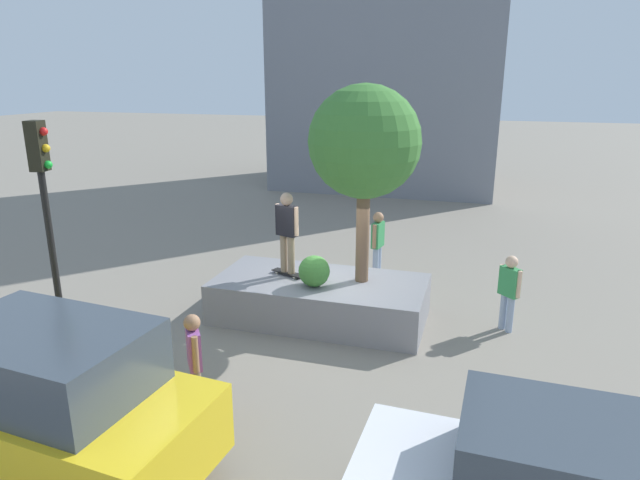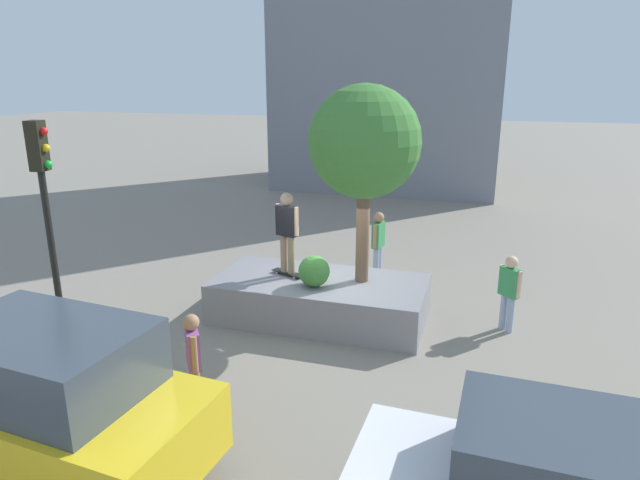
{
  "view_description": "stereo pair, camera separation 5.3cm",
  "coord_description": "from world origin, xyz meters",
  "px_view_note": "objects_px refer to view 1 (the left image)",
  "views": [
    {
      "loc": [
        -3.04,
        10.95,
        5.13
      ],
      "look_at": [
        0.23,
        0.15,
        1.79
      ],
      "focal_mm": 31.24,
      "sensor_mm": 36.0,
      "label": 1
    },
    {
      "loc": [
        -3.09,
        10.94,
        5.13
      ],
      "look_at": [
        0.23,
        0.15,
        1.79
      ],
      "focal_mm": 31.24,
      "sensor_mm": 36.0,
      "label": 2
    }
  ],
  "objects_px": {
    "skateboard": "(288,273)",
    "taxi_cab": "(41,402)",
    "plaza_tree": "(365,143)",
    "passerby_with_bag": "(378,240)",
    "planter_ledge": "(320,299)",
    "pedestrian_crossing": "(194,356)",
    "skateboarder": "(287,227)",
    "traffic_light_corner": "(46,202)",
    "bystander_watching": "(509,288)"
  },
  "relations": [
    {
      "from": "skateboard",
      "to": "skateboarder",
      "type": "xyz_separation_m",
      "value": [
        -0.0,
        0.0,
        1.05
      ]
    },
    {
      "from": "planter_ledge",
      "to": "pedestrian_crossing",
      "type": "distance_m",
      "value": 4.08
    },
    {
      "from": "skateboarder",
      "to": "pedestrian_crossing",
      "type": "relative_size",
      "value": 1.08
    },
    {
      "from": "skateboard",
      "to": "pedestrian_crossing",
      "type": "height_order",
      "value": "pedestrian_crossing"
    },
    {
      "from": "skateboard",
      "to": "traffic_light_corner",
      "type": "bearing_deg",
      "value": 44.12
    },
    {
      "from": "bystander_watching",
      "to": "traffic_light_corner",
      "type": "bearing_deg",
      "value": 24.68
    },
    {
      "from": "skateboard",
      "to": "passerby_with_bag",
      "type": "height_order",
      "value": "passerby_with_bag"
    },
    {
      "from": "skateboard",
      "to": "skateboarder",
      "type": "distance_m",
      "value": 1.05
    },
    {
      "from": "taxi_cab",
      "to": "traffic_light_corner",
      "type": "bearing_deg",
      "value": -52.82
    },
    {
      "from": "skateboard",
      "to": "taxi_cab",
      "type": "height_order",
      "value": "taxi_cab"
    },
    {
      "from": "plaza_tree",
      "to": "bystander_watching",
      "type": "xyz_separation_m",
      "value": [
        -3.03,
        -0.31,
        -2.88
      ]
    },
    {
      "from": "pedestrian_crossing",
      "to": "passerby_with_bag",
      "type": "bearing_deg",
      "value": -102.53
    },
    {
      "from": "skateboarder",
      "to": "taxi_cab",
      "type": "height_order",
      "value": "skateboarder"
    },
    {
      "from": "skateboarder",
      "to": "passerby_with_bag",
      "type": "distance_m",
      "value": 3.33
    },
    {
      "from": "skateboarder",
      "to": "taxi_cab",
      "type": "xyz_separation_m",
      "value": [
        1.23,
        5.9,
        -0.9
      ]
    },
    {
      "from": "planter_ledge",
      "to": "skateboarder",
      "type": "relative_size",
      "value": 2.54
    },
    {
      "from": "pedestrian_crossing",
      "to": "bystander_watching",
      "type": "xyz_separation_m",
      "value": [
        -4.74,
        -4.5,
        -0.01
      ]
    },
    {
      "from": "plaza_tree",
      "to": "skateboarder",
      "type": "relative_size",
      "value": 2.3
    },
    {
      "from": "pedestrian_crossing",
      "to": "plaza_tree",
      "type": "bearing_deg",
      "value": -112.16
    },
    {
      "from": "taxi_cab",
      "to": "bystander_watching",
      "type": "xyz_separation_m",
      "value": [
        -5.89,
        -6.37,
        -0.15
      ]
    },
    {
      "from": "skateboarder",
      "to": "traffic_light_corner",
      "type": "distance_m",
      "value": 4.69
    },
    {
      "from": "skateboard",
      "to": "taxi_cab",
      "type": "distance_m",
      "value": 6.03
    },
    {
      "from": "skateboarder",
      "to": "pedestrian_crossing",
      "type": "height_order",
      "value": "skateboarder"
    },
    {
      "from": "plaza_tree",
      "to": "pedestrian_crossing",
      "type": "bearing_deg",
      "value": 67.84
    },
    {
      "from": "planter_ledge",
      "to": "skateboard",
      "type": "distance_m",
      "value": 0.92
    },
    {
      "from": "planter_ledge",
      "to": "passerby_with_bag",
      "type": "height_order",
      "value": "passerby_with_bag"
    },
    {
      "from": "taxi_cab",
      "to": "passerby_with_bag",
      "type": "distance_m",
      "value": 9.14
    },
    {
      "from": "taxi_cab",
      "to": "passerby_with_bag",
      "type": "height_order",
      "value": "taxi_cab"
    },
    {
      "from": "skateboard",
      "to": "pedestrian_crossing",
      "type": "xyz_separation_m",
      "value": [
        0.07,
        4.03,
        0.01
      ]
    },
    {
      "from": "skateboarder",
      "to": "traffic_light_corner",
      "type": "xyz_separation_m",
      "value": [
        3.29,
        3.19,
        1.02
      ]
    },
    {
      "from": "skateboard",
      "to": "passerby_with_bag",
      "type": "bearing_deg",
      "value": -117.16
    },
    {
      "from": "plaza_tree",
      "to": "passerby_with_bag",
      "type": "height_order",
      "value": "plaza_tree"
    },
    {
      "from": "skateboarder",
      "to": "planter_ledge",
      "type": "bearing_deg",
      "value": 174.89
    },
    {
      "from": "plaza_tree",
      "to": "traffic_light_corner",
      "type": "xyz_separation_m",
      "value": [
        4.92,
        3.34,
        -0.82
      ]
    },
    {
      "from": "planter_ledge",
      "to": "plaza_tree",
      "type": "height_order",
      "value": "plaza_tree"
    },
    {
      "from": "plaza_tree",
      "to": "planter_ledge",
      "type": "bearing_deg",
      "value": 14.48
    },
    {
      "from": "planter_ledge",
      "to": "skateboarder",
      "type": "height_order",
      "value": "skateboarder"
    },
    {
      "from": "taxi_cab",
      "to": "passerby_with_bag",
      "type": "xyz_separation_m",
      "value": [
        -2.68,
        -8.74,
        -0.07
      ]
    },
    {
      "from": "traffic_light_corner",
      "to": "pedestrian_crossing",
      "type": "height_order",
      "value": "traffic_light_corner"
    },
    {
      "from": "skateboarder",
      "to": "taxi_cab",
      "type": "bearing_deg",
      "value": 78.26
    },
    {
      "from": "plaza_tree",
      "to": "passerby_with_bag",
      "type": "distance_m",
      "value": 3.88
    },
    {
      "from": "traffic_light_corner",
      "to": "bystander_watching",
      "type": "distance_m",
      "value": 8.99
    },
    {
      "from": "taxi_cab",
      "to": "pedestrian_crossing",
      "type": "xyz_separation_m",
      "value": [
        -1.16,
        -1.87,
        -0.14
      ]
    },
    {
      "from": "skateboard",
      "to": "traffic_light_corner",
      "type": "distance_m",
      "value": 5.02
    },
    {
      "from": "bystander_watching",
      "to": "skateboarder",
      "type": "bearing_deg",
      "value": 5.71
    },
    {
      "from": "traffic_light_corner",
      "to": "pedestrian_crossing",
      "type": "bearing_deg",
      "value": 165.34
    },
    {
      "from": "plaza_tree",
      "to": "skateboarder",
      "type": "height_order",
      "value": "plaza_tree"
    },
    {
      "from": "traffic_light_corner",
      "to": "pedestrian_crossing",
      "type": "xyz_separation_m",
      "value": [
        -3.22,
        0.84,
        -2.06
      ]
    },
    {
      "from": "traffic_light_corner",
      "to": "passerby_with_bag",
      "type": "bearing_deg",
      "value": -128.22
    },
    {
      "from": "passerby_with_bag",
      "to": "pedestrian_crossing",
      "type": "distance_m",
      "value": 7.03
    }
  ]
}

